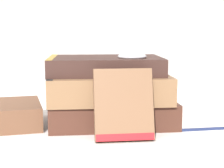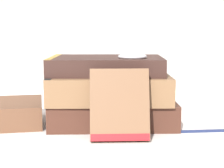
% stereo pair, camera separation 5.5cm
% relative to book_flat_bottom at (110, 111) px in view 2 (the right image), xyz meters
% --- Properties ---
extents(ground_plane, '(3.00, 3.00, 0.00)m').
position_rel_book_flat_bottom_xyz_m(ground_plane, '(0.01, -0.06, -0.02)').
color(ground_plane, silver).
extents(book_flat_bottom, '(0.25, 0.17, 0.05)m').
position_rel_book_flat_bottom_xyz_m(book_flat_bottom, '(0.00, 0.00, 0.00)').
color(book_flat_bottom, '#422319').
rests_on(book_flat_bottom, ground_plane).
extents(book_flat_middle, '(0.24, 0.17, 0.05)m').
position_rel_book_flat_bottom_xyz_m(book_flat_middle, '(-0.01, -0.01, 0.05)').
color(book_flat_middle, brown).
rests_on(book_flat_middle, book_flat_bottom).
extents(book_flat_top, '(0.23, 0.16, 0.03)m').
position_rel_book_flat_bottom_xyz_m(book_flat_top, '(-0.01, 0.00, 0.09)').
color(book_flat_top, '#331E19').
rests_on(book_flat_top, book_flat_middle).
extents(book_leaning_front, '(0.10, 0.05, 0.12)m').
position_rel_book_flat_bottom_xyz_m(book_leaning_front, '(0.01, -0.12, 0.03)').
color(book_leaning_front, brown).
rests_on(book_leaning_front, ground_plane).
extents(pocket_watch, '(0.06, 0.06, 0.01)m').
position_rel_book_flat_bottom_xyz_m(pocket_watch, '(0.04, -0.02, 0.11)').
color(pocket_watch, white).
rests_on(pocket_watch, book_flat_top).
extents(reading_glasses, '(0.11, 0.06, 0.00)m').
position_rel_book_flat_bottom_xyz_m(reading_glasses, '(-0.03, 0.14, -0.02)').
color(reading_glasses, '#ADADB2').
rests_on(reading_glasses, ground_plane).
extents(fountain_pen, '(0.14, 0.02, 0.01)m').
position_rel_book_flat_bottom_xyz_m(fountain_pen, '(0.20, -0.07, -0.02)').
color(fountain_pen, '#1E284C').
rests_on(fountain_pen, ground_plane).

